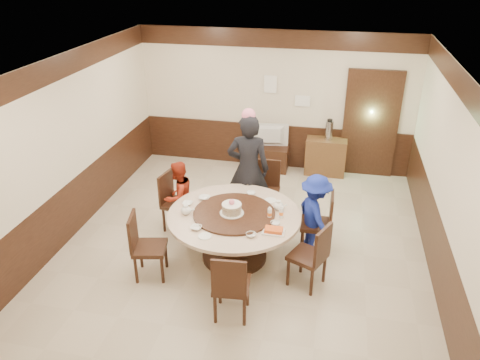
% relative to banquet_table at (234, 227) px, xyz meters
% --- Properties ---
extents(room, '(6.00, 6.04, 2.84)m').
position_rel_banquet_table_xyz_m(room, '(0.08, 0.46, 0.55)').
color(room, beige).
rests_on(room, ground).
extents(banquet_table, '(1.92, 1.92, 0.78)m').
position_rel_banquet_table_xyz_m(banquet_table, '(0.00, 0.00, 0.00)').
color(banquet_table, black).
rests_on(banquet_table, ground).
extents(chair_0, '(0.46, 0.45, 0.97)m').
position_rel_banquet_table_xyz_m(chair_0, '(1.17, 0.45, -0.23)').
color(chair_0, black).
rests_on(chair_0, ground).
extents(chair_1, '(0.45, 0.46, 0.97)m').
position_rel_banquet_table_xyz_m(chair_1, '(0.26, 1.32, -0.23)').
color(chair_1, black).
rests_on(chair_1, ground).
extents(chair_2, '(0.52, 0.51, 0.97)m').
position_rel_banquet_table_xyz_m(chair_2, '(-1.09, 0.61, -0.23)').
color(chair_2, black).
rests_on(chair_2, ground).
extents(chair_3, '(0.53, 0.52, 0.97)m').
position_rel_banquet_table_xyz_m(chair_3, '(-1.07, -0.66, -0.23)').
color(chair_3, black).
rests_on(chair_3, ground).
extents(chair_4, '(0.48, 0.49, 0.97)m').
position_rel_banquet_table_xyz_m(chair_4, '(0.24, -1.21, -0.23)').
color(chair_4, black).
rests_on(chair_4, ground).
extents(chair_5, '(0.59, 0.58, 0.97)m').
position_rel_banquet_table_xyz_m(chair_5, '(1.12, -0.40, -0.23)').
color(chair_5, black).
rests_on(chair_5, ground).
extents(person_standing, '(0.73, 0.51, 1.88)m').
position_rel_banquet_table_xyz_m(person_standing, '(-0.02, 1.11, 0.41)').
color(person_standing, black).
rests_on(person_standing, ground).
extents(person_red, '(0.65, 0.71, 1.18)m').
position_rel_banquet_table_xyz_m(person_red, '(-1.06, 0.63, 0.06)').
color(person_red, '#A22A15').
rests_on(person_red, ground).
extents(person_blue, '(0.82, 0.94, 1.26)m').
position_rel_banquet_table_xyz_m(person_blue, '(1.13, 0.43, 0.10)').
color(person_blue, navy).
rests_on(person_blue, ground).
extents(birthday_cake, '(0.34, 0.34, 0.22)m').
position_rel_banquet_table_xyz_m(birthday_cake, '(-0.03, -0.04, 0.33)').
color(birthday_cake, white).
rests_on(birthday_cake, banquet_table).
extents(teapot_left, '(0.17, 0.15, 0.13)m').
position_rel_banquet_table_xyz_m(teapot_left, '(-0.67, -0.14, 0.28)').
color(teapot_left, white).
rests_on(teapot_left, banquet_table).
extents(teapot_right, '(0.17, 0.15, 0.13)m').
position_rel_banquet_table_xyz_m(teapot_right, '(0.60, 0.26, 0.28)').
color(teapot_right, white).
rests_on(teapot_right, banquet_table).
extents(bowl_0, '(0.17, 0.17, 0.04)m').
position_rel_banquet_table_xyz_m(bowl_0, '(-0.54, 0.34, 0.24)').
color(bowl_0, white).
rests_on(bowl_0, banquet_table).
extents(bowl_1, '(0.14, 0.14, 0.04)m').
position_rel_banquet_table_xyz_m(bowl_1, '(0.34, -0.51, 0.24)').
color(bowl_1, white).
rests_on(bowl_1, banquet_table).
extents(bowl_2, '(0.15, 0.15, 0.04)m').
position_rel_banquet_table_xyz_m(bowl_2, '(-0.42, -0.49, 0.24)').
color(bowl_2, white).
rests_on(bowl_2, banquet_table).
extents(bowl_3, '(0.14, 0.14, 0.04)m').
position_rel_banquet_table_xyz_m(bowl_3, '(0.62, -0.16, 0.24)').
color(bowl_3, white).
rests_on(bowl_3, banquet_table).
extents(bowl_4, '(0.15, 0.15, 0.04)m').
position_rel_banquet_table_xyz_m(bowl_4, '(-0.74, 0.13, 0.24)').
color(bowl_4, white).
rests_on(bowl_4, banquet_table).
extents(bowl_5, '(0.14, 0.14, 0.04)m').
position_rel_banquet_table_xyz_m(bowl_5, '(0.12, 0.63, 0.24)').
color(bowl_5, white).
rests_on(bowl_5, banquet_table).
extents(saucer_near, '(0.18, 0.18, 0.01)m').
position_rel_banquet_table_xyz_m(saucer_near, '(-0.25, -0.65, 0.22)').
color(saucer_near, white).
rests_on(saucer_near, banquet_table).
extents(saucer_far, '(0.18, 0.18, 0.01)m').
position_rel_banquet_table_xyz_m(saucer_far, '(0.45, 0.50, 0.22)').
color(saucer_far, white).
rests_on(saucer_far, banquet_table).
extents(shrimp_platter, '(0.30, 0.20, 0.06)m').
position_rel_banquet_table_xyz_m(shrimp_platter, '(0.62, -0.36, 0.24)').
color(shrimp_platter, white).
rests_on(shrimp_platter, banquet_table).
extents(bottle_0, '(0.06, 0.06, 0.16)m').
position_rel_banquet_table_xyz_m(bottle_0, '(0.51, -0.01, 0.30)').
color(bottle_0, white).
rests_on(bottle_0, banquet_table).
extents(bottle_1, '(0.06, 0.06, 0.16)m').
position_rel_banquet_table_xyz_m(bottle_1, '(0.67, 0.04, 0.30)').
color(bottle_1, white).
rests_on(bottle_1, banquet_table).
extents(tv_stand, '(0.85, 0.45, 0.50)m').
position_rel_banquet_table_xyz_m(tv_stand, '(-0.01, 3.20, -0.28)').
color(tv_stand, black).
rests_on(tv_stand, ground).
extents(television, '(0.83, 0.23, 0.47)m').
position_rel_banquet_table_xyz_m(television, '(-0.01, 3.20, 0.20)').
color(television, gray).
rests_on(television, tv_stand).
extents(side_cabinet, '(0.80, 0.40, 0.75)m').
position_rel_banquet_table_xyz_m(side_cabinet, '(1.17, 3.23, -0.16)').
color(side_cabinet, brown).
rests_on(side_cabinet, ground).
extents(thermos, '(0.15, 0.15, 0.38)m').
position_rel_banquet_table_xyz_m(thermos, '(1.19, 3.23, 0.41)').
color(thermos, silver).
rests_on(thermos, side_cabinet).
extents(notice_left, '(0.25, 0.00, 0.35)m').
position_rel_banquet_table_xyz_m(notice_left, '(-0.03, 3.40, 1.22)').
color(notice_left, white).
rests_on(notice_left, room).
extents(notice_right, '(0.30, 0.00, 0.22)m').
position_rel_banquet_table_xyz_m(notice_right, '(0.62, 3.40, 0.92)').
color(notice_right, white).
rests_on(notice_right, room).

